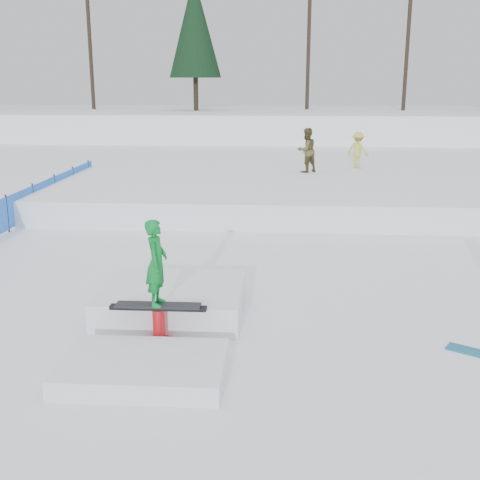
# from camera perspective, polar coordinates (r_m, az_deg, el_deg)

# --- Properties ---
(ground) EXTENTS (120.00, 120.00, 0.00)m
(ground) POSITION_cam_1_polar(r_m,az_deg,el_deg) (10.73, -3.40, -8.40)
(ground) COLOR white
(snow_berm) EXTENTS (60.00, 14.00, 2.40)m
(snow_berm) POSITION_cam_1_polar(r_m,az_deg,el_deg) (39.91, 1.95, 10.53)
(snow_berm) COLOR white
(snow_berm) RESTS_ON ground
(snow_midrise) EXTENTS (50.00, 18.00, 0.80)m
(snow_midrise) POSITION_cam_1_polar(r_m,az_deg,el_deg) (26.09, 0.92, 6.44)
(snow_midrise) COLOR white
(snow_midrise) RESTS_ON ground
(safety_fence) EXTENTS (0.05, 16.00, 1.10)m
(safety_fence) POSITION_cam_1_polar(r_m,az_deg,el_deg) (18.50, -21.20, 2.38)
(safety_fence) COLOR blue
(safety_fence) RESTS_ON ground
(treeline) EXTENTS (40.24, 4.22, 10.50)m
(treeline) POSITION_cam_1_polar(r_m,az_deg,el_deg) (38.50, 11.74, 19.39)
(treeline) COLOR black
(treeline) RESTS_ON snow_berm
(walker_olive) EXTENTS (1.04, 1.01, 1.69)m
(walker_olive) POSITION_cam_1_polar(r_m,az_deg,el_deg) (23.42, 6.32, 8.45)
(walker_olive) COLOR #494221
(walker_olive) RESTS_ON snow_midrise
(walker_ygreen) EXTENTS (1.07, 0.99, 1.45)m
(walker_ygreen) POSITION_cam_1_polar(r_m,az_deg,el_deg) (24.89, 11.11, 8.36)
(walker_ygreen) COLOR gold
(walker_ygreen) RESTS_ON snow_midrise
(jib_rail_feature) EXTENTS (2.60, 4.40, 2.11)m
(jib_rail_feature) POSITION_cam_1_polar(r_m,az_deg,el_deg) (10.66, -7.09, -6.90)
(jib_rail_feature) COLOR white
(jib_rail_feature) RESTS_ON ground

